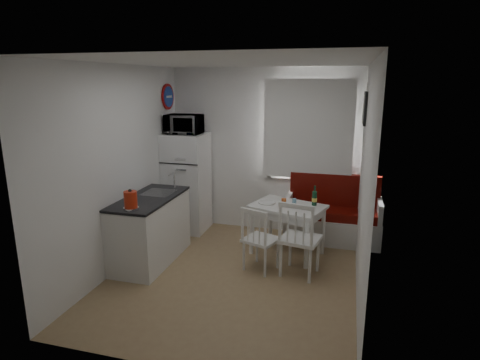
% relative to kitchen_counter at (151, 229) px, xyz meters
% --- Properties ---
extents(floor, '(3.00, 3.50, 0.02)m').
position_rel_kitchen_counter_xyz_m(floor, '(1.20, -0.16, -0.46)').
color(floor, '#967750').
rests_on(floor, ground).
extents(ceiling, '(3.00, 3.50, 0.02)m').
position_rel_kitchen_counter_xyz_m(ceiling, '(1.20, -0.16, 2.14)').
color(ceiling, white).
rests_on(ceiling, wall_back).
extents(wall_back, '(3.00, 0.02, 2.60)m').
position_rel_kitchen_counter_xyz_m(wall_back, '(1.20, 1.59, 0.84)').
color(wall_back, white).
rests_on(wall_back, floor).
extents(wall_front, '(3.00, 0.02, 2.60)m').
position_rel_kitchen_counter_xyz_m(wall_front, '(1.20, -1.91, 0.84)').
color(wall_front, white).
rests_on(wall_front, floor).
extents(wall_left, '(0.02, 3.50, 2.60)m').
position_rel_kitchen_counter_xyz_m(wall_left, '(-0.30, -0.16, 0.84)').
color(wall_left, white).
rests_on(wall_left, floor).
extents(wall_right, '(0.02, 3.50, 2.60)m').
position_rel_kitchen_counter_xyz_m(wall_right, '(2.70, -0.16, 0.84)').
color(wall_right, white).
rests_on(wall_right, floor).
extents(window, '(1.22, 0.06, 1.47)m').
position_rel_kitchen_counter_xyz_m(window, '(1.90, 1.56, 1.17)').
color(window, white).
rests_on(window, wall_back).
extents(curtain, '(1.35, 0.02, 1.50)m').
position_rel_kitchen_counter_xyz_m(curtain, '(1.90, 1.49, 1.22)').
color(curtain, white).
rests_on(curtain, wall_back).
extents(kitchen_counter, '(0.62, 1.32, 1.16)m').
position_rel_kitchen_counter_xyz_m(kitchen_counter, '(0.00, 0.00, 0.00)').
color(kitchen_counter, white).
rests_on(kitchen_counter, floor).
extents(wall_sign, '(0.03, 0.40, 0.40)m').
position_rel_kitchen_counter_xyz_m(wall_sign, '(-0.27, 1.29, 1.69)').
color(wall_sign, navy).
rests_on(wall_sign, wall_left).
extents(picture_frame, '(0.04, 0.52, 0.42)m').
position_rel_kitchen_counter_xyz_m(picture_frame, '(2.67, 0.94, 1.59)').
color(picture_frame, black).
rests_on(picture_frame, wall_right).
extents(bench, '(1.42, 0.54, 1.01)m').
position_rel_kitchen_counter_xyz_m(bench, '(2.34, 1.36, -0.12)').
color(bench, white).
rests_on(bench, floor).
extents(dining_table, '(1.12, 0.93, 0.72)m').
position_rel_kitchen_counter_xyz_m(dining_table, '(1.75, 0.70, 0.18)').
color(dining_table, white).
rests_on(dining_table, floor).
extents(chair_left, '(0.51, 0.51, 0.46)m').
position_rel_kitchen_counter_xyz_m(chair_left, '(1.50, 0.04, 0.07)').
color(chair_left, white).
rests_on(chair_left, floor).
extents(chair_right, '(0.54, 0.52, 0.53)m').
position_rel_kitchen_counter_xyz_m(chair_right, '(2.00, 0.03, 0.15)').
color(chair_right, white).
rests_on(chair_right, floor).
extents(fridge, '(0.64, 0.64, 1.59)m').
position_rel_kitchen_counter_xyz_m(fridge, '(0.02, 1.24, 0.34)').
color(fridge, white).
rests_on(fridge, floor).
extents(microwave, '(0.54, 0.37, 0.30)m').
position_rel_kitchen_counter_xyz_m(microwave, '(0.02, 1.19, 1.28)').
color(microwave, white).
rests_on(microwave, fridge).
extents(kettle, '(0.19, 0.19, 0.25)m').
position_rel_kitchen_counter_xyz_m(kettle, '(0.05, -0.54, 0.57)').
color(kettle, red).
rests_on(kettle, kitchen_counter).
extents(wine_bottle, '(0.07, 0.07, 0.28)m').
position_rel_kitchen_counter_xyz_m(wine_bottle, '(2.10, 0.80, 0.40)').
color(wine_bottle, '#144025').
rests_on(wine_bottle, dining_table).
extents(drinking_glass_orange, '(0.07, 0.07, 0.11)m').
position_rel_kitchen_counter_xyz_m(drinking_glass_orange, '(1.70, 0.65, 0.32)').
color(drinking_glass_orange, '#D66023').
rests_on(drinking_glass_orange, dining_table).
extents(drinking_glass_blue, '(0.06, 0.06, 0.09)m').
position_rel_kitchen_counter_xyz_m(drinking_glass_blue, '(1.83, 0.75, 0.31)').
color(drinking_glass_blue, '#7EB9D7').
rests_on(drinking_glass_blue, dining_table).
extents(plate, '(0.24, 0.24, 0.02)m').
position_rel_kitchen_counter_xyz_m(plate, '(1.45, 0.72, 0.27)').
color(plate, white).
rests_on(plate, dining_table).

